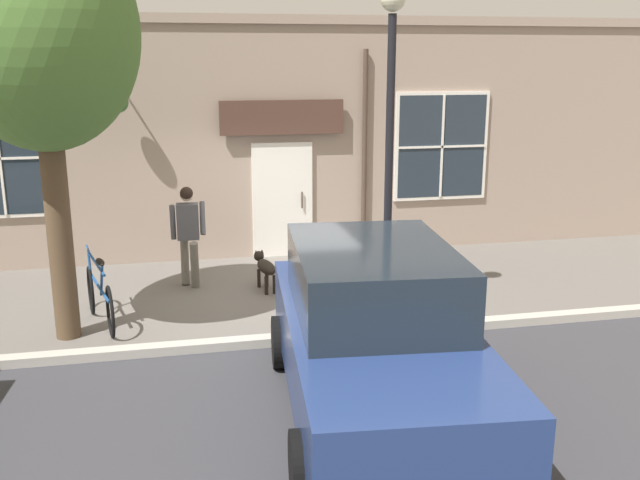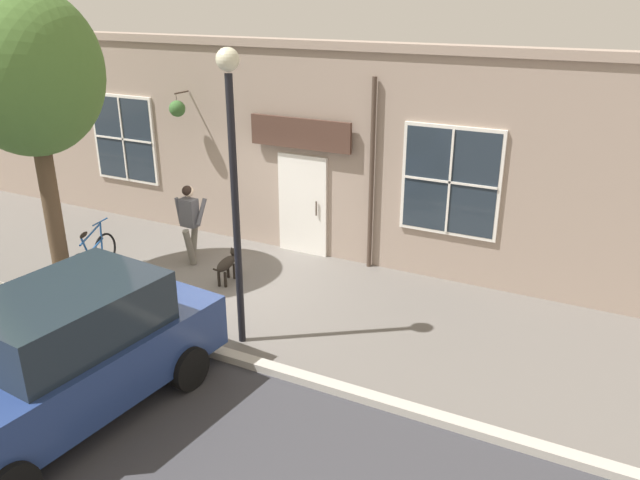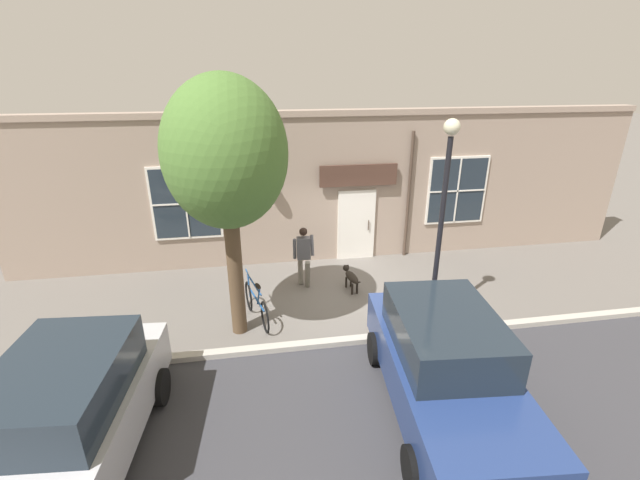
{
  "view_description": "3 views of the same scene",
  "coord_description": "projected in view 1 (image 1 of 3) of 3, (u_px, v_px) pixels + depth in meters",
  "views": [
    {
      "loc": [
        10.45,
        -1.34,
        3.58
      ],
      "look_at": [
        0.03,
        0.88,
        0.84
      ],
      "focal_mm": 40.0,
      "sensor_mm": 36.0,
      "label": 1
    },
    {
      "loc": [
        8.51,
        6.51,
        5.11
      ],
      "look_at": [
        -1.09,
        1.6,
        0.83
      ],
      "focal_mm": 35.0,
      "sensor_mm": 36.0,
      "label": 2
    },
    {
      "loc": [
        9.25,
        -2.33,
        5.36
      ],
      "look_at": [
        -0.3,
        -0.74,
        1.42
      ],
      "focal_mm": 24.0,
      "sensor_mm": 36.0,
      "label": 3
    }
  ],
  "objects": [
    {
      "name": "pedestrian_walking",
      "position": [
        188.0,
        228.0,
        11.24
      ],
      "size": [
        0.62,
        0.56,
        1.63
      ],
      "color": "#6B665B",
      "rests_on": "ground_plane"
    },
    {
      "name": "street_tree_by_curb",
      "position": [
        43.0,
        39.0,
        8.44
      ],
      "size": [
        2.59,
        2.33,
        5.29
      ],
      "color": "brown",
      "rests_on": "ground_plane"
    },
    {
      "name": "street_lamp",
      "position": [
        390.0,
        107.0,
        9.26
      ],
      "size": [
        0.32,
        0.32,
        4.45
      ],
      "color": "black",
      "rests_on": "ground_plane"
    },
    {
      "name": "ground_plane",
      "position": [
        264.0,
        295.0,
        11.06
      ],
      "size": [
        90.0,
        90.0,
        0.0
      ],
      "primitive_type": "plane",
      "color": "#66605B"
    },
    {
      "name": "dog_on_leash",
      "position": [
        265.0,
        267.0,
        11.23
      ],
      "size": [
        1.06,
        0.33,
        0.57
      ],
      "color": "black",
      "rests_on": "ground_plane"
    },
    {
      "name": "parked_car_mid_block",
      "position": [
        375.0,
        334.0,
        7.16
      ],
      "size": [
        4.44,
        2.22,
        1.75
      ],
      "color": "navy",
      "rests_on": "ground_plane"
    },
    {
      "name": "storefront_facade",
      "position": [
        245.0,
        139.0,
        12.74
      ],
      "size": [
        0.95,
        18.0,
        4.29
      ],
      "color": "gray",
      "rests_on": "ground_plane"
    },
    {
      "name": "leaning_bicycle",
      "position": [
        100.0,
        297.0,
        9.78
      ],
      "size": [
        1.68,
        0.51,
        1.0
      ],
      "color": "black",
      "rests_on": "ground_plane"
    }
  ]
}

